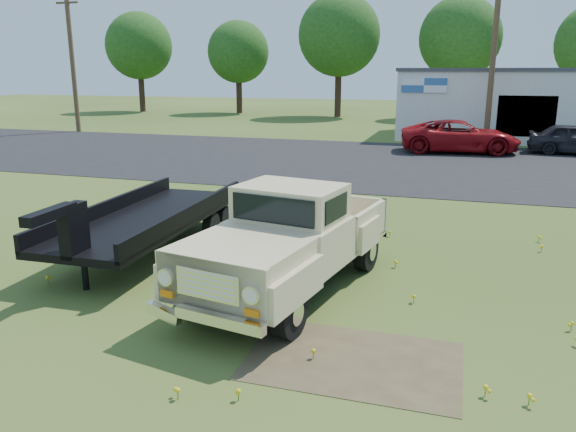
% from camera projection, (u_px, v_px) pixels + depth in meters
% --- Properties ---
extents(ground, '(140.00, 140.00, 0.00)m').
position_uv_depth(ground, '(307.00, 278.00, 11.22)').
color(ground, '#2F4D18').
rests_on(ground, ground).
extents(asphalt_lot, '(90.00, 14.00, 0.02)m').
position_uv_depth(asphalt_lot, '(396.00, 163.00, 25.09)').
color(asphalt_lot, black).
rests_on(asphalt_lot, ground).
extents(dirt_patch_a, '(3.00, 2.00, 0.01)m').
position_uv_depth(dirt_patch_a, '(353.00, 361.00, 8.02)').
color(dirt_patch_a, '#493C27').
rests_on(dirt_patch_a, ground).
extents(dirt_patch_b, '(2.20, 1.60, 0.01)m').
position_uv_depth(dirt_patch_b, '(270.00, 225.00, 15.03)').
color(dirt_patch_b, '#493C27').
rests_on(dirt_patch_b, ground).
extents(commercial_building, '(14.20, 8.20, 4.15)m').
position_uv_depth(commercial_building, '(521.00, 103.00, 33.93)').
color(commercial_building, white).
rests_on(commercial_building, ground).
extents(utility_pole_west, '(1.60, 0.30, 9.00)m').
position_uv_depth(utility_pole_west, '(72.00, 61.00, 36.69)').
color(utility_pole_west, '#4F3A24').
rests_on(utility_pole_west, ground).
extents(utility_pole_mid, '(1.60, 0.30, 9.00)m').
position_uv_depth(utility_pole_mid, '(493.00, 59.00, 29.25)').
color(utility_pole_mid, '#4F3A24').
rests_on(utility_pole_mid, ground).
extents(treeline_a, '(6.40, 6.40, 9.52)m').
position_uv_depth(treeline_a, '(139.00, 46.00, 54.62)').
color(treeline_a, '#332117').
rests_on(treeline_a, ground).
extents(treeline_b, '(5.76, 5.76, 8.57)m').
position_uv_depth(treeline_b, '(238.00, 52.00, 52.84)').
color(treeline_b, '#332117').
rests_on(treeline_b, ground).
extents(treeline_c, '(7.04, 7.04, 10.47)m').
position_uv_depth(treeline_c, '(339.00, 35.00, 48.28)').
color(treeline_c, '#332117').
rests_on(treeline_c, ground).
extents(treeline_d, '(6.72, 6.72, 10.00)m').
position_uv_depth(treeline_d, '(460.00, 38.00, 46.42)').
color(treeline_d, '#332117').
rests_on(treeline_d, ground).
extents(vintage_pickup_truck, '(3.16, 5.91, 2.03)m').
position_uv_depth(vintage_pickup_truck, '(291.00, 239.00, 10.33)').
color(vintage_pickup_truck, beige).
rests_on(vintage_pickup_truck, ground).
extents(flatbed_trailer, '(2.34, 6.53, 1.76)m').
position_uv_depth(flatbed_trailer, '(148.00, 213.00, 12.69)').
color(flatbed_trailer, black).
rests_on(flatbed_trailer, ground).
extents(red_pickup, '(6.04, 3.32, 1.60)m').
position_uv_depth(red_pickup, '(460.00, 137.00, 28.06)').
color(red_pickup, maroon).
rests_on(red_pickup, ground).
extents(dark_sedan, '(4.52, 2.13, 1.50)m').
position_uv_depth(dark_sedan, '(576.00, 139.00, 27.36)').
color(dark_sedan, black).
rests_on(dark_sedan, ground).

